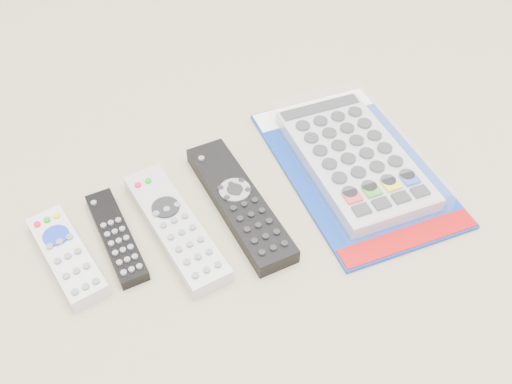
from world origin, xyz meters
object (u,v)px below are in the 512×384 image
remote_slim_black (116,236)px  remote_silver_dvd (175,227)px  remote_large_black (239,202)px  remote_small_grey (67,256)px  jumbo_remote_packaged (354,157)px

remote_slim_black → remote_silver_dvd: remote_silver_dvd is taller
remote_large_black → remote_slim_black: bearing=172.7°
remote_small_grey → jumbo_remote_packaged: jumbo_remote_packaged is taller
remote_slim_black → remote_silver_dvd: bearing=-16.5°
remote_slim_black → remote_large_black: remote_large_black is taller
remote_slim_black → jumbo_remote_packaged: jumbo_remote_packaged is taller
remote_silver_dvd → jumbo_remote_packaged: 0.28m
remote_large_black → jumbo_remote_packaged: bearing=-0.2°
remote_small_grey → remote_large_black: remote_large_black is taller
remote_slim_black → remote_silver_dvd: size_ratio=0.74×
jumbo_remote_packaged → remote_silver_dvd: bearing=-174.9°
remote_small_grey → jumbo_remote_packaged: (0.42, -0.06, 0.01)m
remote_large_black → jumbo_remote_packaged: (0.19, -0.02, 0.01)m
jumbo_remote_packaged → remote_small_grey: bearing=-177.3°
remote_small_grey → remote_slim_black: remote_small_grey is taller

